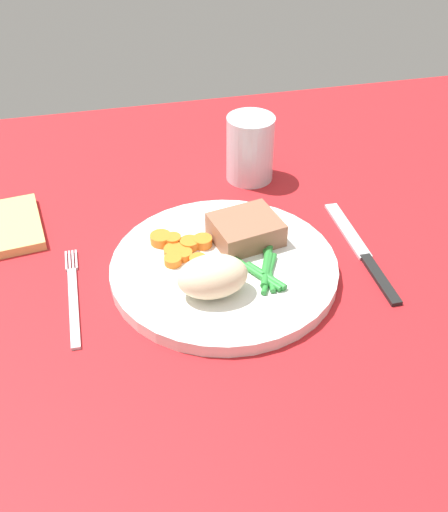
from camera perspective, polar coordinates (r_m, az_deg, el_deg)
dining_table at (r=74.38cm, az=-1.99°, el=-0.54°), size 120.00×90.00×2.00cm
dinner_plate at (r=70.60cm, az=0.00°, el=-1.14°), size 26.83×26.83×1.60cm
meat_portion at (r=73.15cm, az=2.01°, el=2.70°), size 9.09×8.21×2.93cm
mashed_potatoes at (r=64.56cm, az=-1.11°, el=-1.97°), size 7.80×5.25×4.73cm
carrot_slices at (r=71.72cm, az=-4.19°, el=0.83°), size 7.03×7.48×1.17cm
green_beans at (r=68.85cm, az=3.99°, el=-1.19°), size 6.14×9.17×0.90cm
fork at (r=69.91cm, az=-14.22°, el=-3.73°), size 1.44×16.60×0.40cm
knife at (r=75.83cm, az=13.07°, el=0.34°), size 1.70×20.50×0.64cm
water_glass at (r=87.02cm, az=2.50°, el=9.84°), size 6.83×6.83×9.52cm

